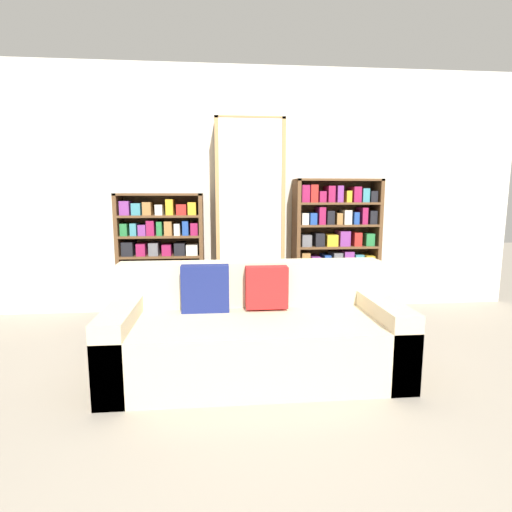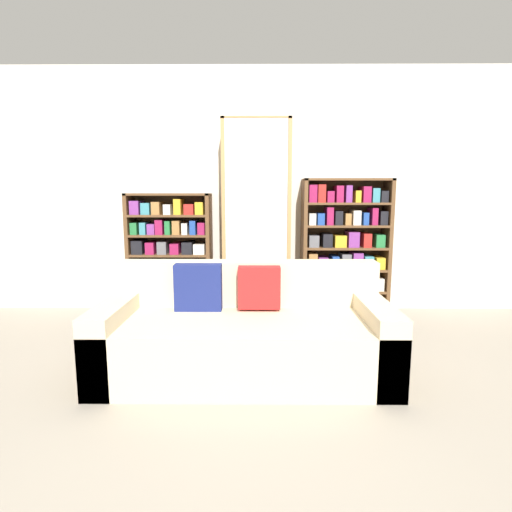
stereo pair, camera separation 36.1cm
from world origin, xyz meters
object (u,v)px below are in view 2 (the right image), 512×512
(couch, at_px, (245,334))
(display_cabinet, at_px, (256,220))
(bookshelf_right, at_px, (345,249))
(bookshelf_left, at_px, (171,256))
(wine_bottle, at_px, (301,310))

(couch, relative_size, display_cabinet, 1.00)
(couch, relative_size, bookshelf_right, 1.41)
(display_cabinet, distance_m, bookshelf_right, 1.02)
(bookshelf_left, relative_size, bookshelf_right, 0.90)
(couch, relative_size, wine_bottle, 5.60)
(bookshelf_left, xyz_separation_m, wine_bottle, (1.41, -0.44, -0.49))
(bookshelf_right, bearing_deg, couch, -125.01)
(bookshelf_right, relative_size, wine_bottle, 3.97)
(bookshelf_left, distance_m, wine_bottle, 1.56)
(bookshelf_right, xyz_separation_m, wine_bottle, (-0.52, -0.44, -0.57))
(bookshelf_left, height_order, wine_bottle, bookshelf_left)
(bookshelf_left, bearing_deg, bookshelf_right, 0.01)
(couch, xyz_separation_m, bookshelf_left, (-0.87, 1.50, 0.36))
(bookshelf_left, relative_size, wine_bottle, 3.56)
(display_cabinet, bearing_deg, wine_bottle, -43.02)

